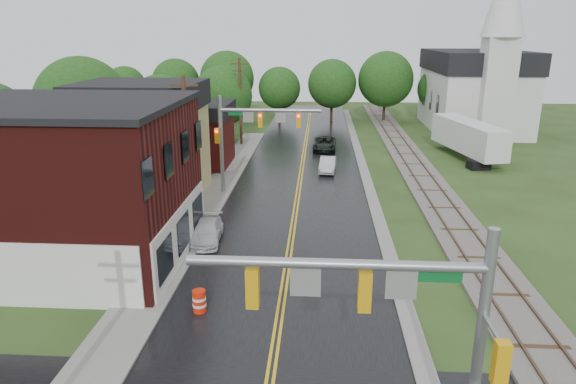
# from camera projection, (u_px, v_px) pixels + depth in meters

# --- Properties ---
(main_road) EXTENTS (10.00, 90.00, 0.02)m
(main_road) POSITION_uv_depth(u_px,v_px,m) (300.00, 183.00, 40.89)
(main_road) COLOR black
(main_road) RESTS_ON ground
(curb_right) EXTENTS (0.80, 70.00, 0.12)m
(curb_right) POSITION_uv_depth(u_px,v_px,m) (363.00, 168.00, 45.32)
(curb_right) COLOR gray
(curb_right) RESTS_ON ground
(sidewalk_left) EXTENTS (2.40, 50.00, 0.12)m
(sidewalk_left) POSITION_uv_depth(u_px,v_px,m) (210.00, 201.00, 36.51)
(sidewalk_left) COLOR gray
(sidewalk_left) RESTS_ON ground
(brick_building) EXTENTS (14.30, 10.30, 8.30)m
(brick_building) POSITION_uv_depth(u_px,v_px,m) (43.00, 183.00, 26.12)
(brick_building) COLOR #42100E
(brick_building) RESTS_ON ground
(yellow_house) EXTENTS (8.00, 7.00, 6.40)m
(yellow_house) POSITION_uv_depth(u_px,v_px,m) (145.00, 153.00, 36.79)
(yellow_house) COLOR tan
(yellow_house) RESTS_ON ground
(darkred_building) EXTENTS (7.00, 6.00, 4.40)m
(darkred_building) POSITION_uv_depth(u_px,v_px,m) (190.00, 141.00, 45.61)
(darkred_building) COLOR #3F0F0C
(darkred_building) RESTS_ON ground
(church) EXTENTS (10.40, 18.40, 20.00)m
(church) POSITION_uv_depth(u_px,v_px,m) (477.00, 82.00, 60.54)
(church) COLOR silver
(church) RESTS_ON ground
(railroad) EXTENTS (3.20, 80.00, 0.30)m
(railroad) POSITION_uv_depth(u_px,v_px,m) (416.00, 168.00, 45.01)
(railroad) COLOR #59544C
(railroad) RESTS_ON ground
(traffic_signal_near) EXTENTS (7.34, 0.30, 7.20)m
(traffic_signal_near) POSITION_uv_depth(u_px,v_px,m) (395.00, 312.00, 12.53)
(traffic_signal_near) COLOR gray
(traffic_signal_near) RESTS_ON ground
(traffic_signal_far) EXTENTS (7.34, 0.43, 7.20)m
(traffic_signal_far) POSITION_uv_depth(u_px,v_px,m) (250.00, 127.00, 36.76)
(traffic_signal_far) COLOR gray
(traffic_signal_far) RESTS_ON ground
(utility_pole_b) EXTENTS (1.80, 0.28, 9.00)m
(utility_pole_b) POSITION_uv_depth(u_px,v_px,m) (187.00, 145.00, 32.28)
(utility_pole_b) COLOR #382616
(utility_pole_b) RESTS_ON ground
(utility_pole_c) EXTENTS (1.80, 0.28, 9.00)m
(utility_pole_c) POSITION_uv_depth(u_px,v_px,m) (240.00, 100.00, 53.23)
(utility_pole_c) COLOR #382616
(utility_pole_c) RESTS_ON ground
(tree_left_b) EXTENTS (7.60, 7.60, 9.69)m
(tree_left_b) POSITION_uv_depth(u_px,v_px,m) (84.00, 106.00, 42.08)
(tree_left_b) COLOR black
(tree_left_b) RESTS_ON ground
(tree_left_c) EXTENTS (6.00, 6.00, 7.65)m
(tree_left_c) POSITION_uv_depth(u_px,v_px,m) (162.00, 107.00, 49.81)
(tree_left_c) COLOR black
(tree_left_c) RESTS_ON ground
(tree_left_e) EXTENTS (6.40, 6.40, 8.16)m
(tree_left_e) POSITION_uv_depth(u_px,v_px,m) (224.00, 97.00, 55.14)
(tree_left_e) COLOR black
(tree_left_e) RESTS_ON ground
(suv_dark) EXTENTS (2.37, 4.87, 1.33)m
(suv_dark) POSITION_uv_depth(u_px,v_px,m) (325.00, 144.00, 51.92)
(suv_dark) COLOR black
(suv_dark) RESTS_ON ground
(sedan_silver) EXTENTS (1.58, 3.85, 1.24)m
(sedan_silver) POSITION_uv_depth(u_px,v_px,m) (328.00, 165.00, 43.96)
(sedan_silver) COLOR #B8B8BD
(sedan_silver) RESTS_ON ground
(pickup_white) EXTENTS (1.93, 4.13, 1.17)m
(pickup_white) POSITION_uv_depth(u_px,v_px,m) (207.00, 232.00, 29.30)
(pickup_white) COLOR silver
(pickup_white) RESTS_ON ground
(semi_trailer) EXTENTS (4.63, 11.11, 3.51)m
(semi_trailer) POSITION_uv_depth(u_px,v_px,m) (468.00, 137.00, 48.10)
(semi_trailer) COLOR black
(semi_trailer) RESTS_ON ground
(construction_barrel) EXTENTS (0.69, 0.69, 1.01)m
(construction_barrel) POSITION_uv_depth(u_px,v_px,m) (199.00, 301.00, 21.90)
(construction_barrel) COLOR red
(construction_barrel) RESTS_ON ground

